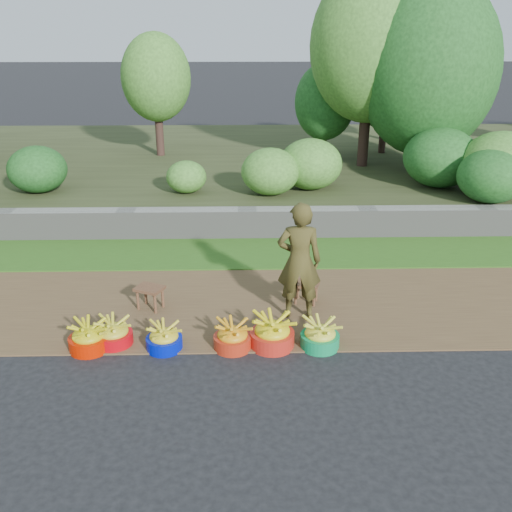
{
  "coord_description": "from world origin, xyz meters",
  "views": [
    {
      "loc": [
        -0.07,
        -5.95,
        3.69
      ],
      "look_at": [
        0.1,
        1.3,
        0.75
      ],
      "focal_mm": 40.0,
      "sensor_mm": 36.0,
      "label": 1
    }
  ],
  "objects_px": {
    "basin_a": "(89,338)",
    "stool_right": "(306,287)",
    "basin_e": "(272,333)",
    "stool_left": "(150,291)",
    "basin_f": "(320,336)",
    "basin_d": "(232,337)",
    "basin_b": "(113,333)",
    "basin_c": "(164,338)",
    "vendor_woman": "(299,261)"
  },
  "relations": [
    {
      "from": "vendor_woman",
      "to": "basin_a",
      "type": "bearing_deg",
      "value": 20.47
    },
    {
      "from": "basin_f",
      "to": "stool_left",
      "type": "relative_size",
      "value": 1.06
    },
    {
      "from": "basin_c",
      "to": "basin_e",
      "type": "relative_size",
      "value": 0.81
    },
    {
      "from": "basin_d",
      "to": "basin_f",
      "type": "distance_m",
      "value": 1.07
    },
    {
      "from": "stool_right",
      "to": "vendor_woman",
      "type": "relative_size",
      "value": 0.25
    },
    {
      "from": "basin_d",
      "to": "stool_left",
      "type": "bearing_deg",
      "value": 137.62
    },
    {
      "from": "basin_a",
      "to": "basin_b",
      "type": "xyz_separation_m",
      "value": [
        0.28,
        0.1,
        -0.01
      ]
    },
    {
      "from": "basin_e",
      "to": "basin_a",
      "type": "bearing_deg",
      "value": -179.38
    },
    {
      "from": "basin_b",
      "to": "stool_left",
      "type": "distance_m",
      "value": 1.0
    },
    {
      "from": "basin_c",
      "to": "basin_e",
      "type": "distance_m",
      "value": 1.32
    },
    {
      "from": "basin_b",
      "to": "stool_right",
      "type": "xyz_separation_m",
      "value": [
        2.5,
        1.08,
        0.1
      ]
    },
    {
      "from": "basin_a",
      "to": "vendor_woman",
      "type": "distance_m",
      "value": 2.82
    },
    {
      "from": "basin_b",
      "to": "basin_d",
      "type": "distance_m",
      "value": 1.48
    },
    {
      "from": "basin_b",
      "to": "basin_c",
      "type": "distance_m",
      "value": 0.65
    },
    {
      "from": "basin_a",
      "to": "basin_d",
      "type": "xyz_separation_m",
      "value": [
        1.75,
        -0.01,
        -0.01
      ]
    },
    {
      "from": "basin_b",
      "to": "stool_left",
      "type": "height_order",
      "value": "basin_b"
    },
    {
      "from": "basin_a",
      "to": "stool_right",
      "type": "relative_size",
      "value": 1.21
    },
    {
      "from": "basin_b",
      "to": "basin_d",
      "type": "relative_size",
      "value": 1.0
    },
    {
      "from": "stool_right",
      "to": "basin_f",
      "type": "bearing_deg",
      "value": -87.76
    },
    {
      "from": "basin_b",
      "to": "stool_right",
      "type": "bearing_deg",
      "value": 23.3
    },
    {
      "from": "basin_b",
      "to": "stool_right",
      "type": "relative_size",
      "value": 1.16
    },
    {
      "from": "basin_a",
      "to": "basin_d",
      "type": "height_order",
      "value": "basin_a"
    },
    {
      "from": "basin_a",
      "to": "basin_e",
      "type": "relative_size",
      "value": 0.9
    },
    {
      "from": "basin_b",
      "to": "basin_c",
      "type": "xyz_separation_m",
      "value": [
        0.64,
        -0.11,
        -0.01
      ]
    },
    {
      "from": "stool_right",
      "to": "vendor_woman",
      "type": "bearing_deg",
      "value": -111.01
    },
    {
      "from": "basin_c",
      "to": "stool_left",
      "type": "distance_m",
      "value": 1.11
    },
    {
      "from": "stool_right",
      "to": "basin_e",
      "type": "bearing_deg",
      "value": -114.97
    },
    {
      "from": "stool_left",
      "to": "vendor_woman",
      "type": "bearing_deg",
      "value": -7.5
    },
    {
      "from": "basin_b",
      "to": "stool_left",
      "type": "relative_size",
      "value": 1.04
    },
    {
      "from": "basin_d",
      "to": "stool_left",
      "type": "relative_size",
      "value": 1.04
    },
    {
      "from": "basin_f",
      "to": "vendor_woman",
      "type": "bearing_deg",
      "value": 104.27
    },
    {
      "from": "basin_c",
      "to": "basin_f",
      "type": "bearing_deg",
      "value": -0.04
    },
    {
      "from": "basin_a",
      "to": "basin_b",
      "type": "height_order",
      "value": "basin_a"
    },
    {
      "from": "basin_a",
      "to": "basin_e",
      "type": "distance_m",
      "value": 2.24
    },
    {
      "from": "basin_f",
      "to": "basin_e",
      "type": "bearing_deg",
      "value": 176.69
    },
    {
      "from": "basin_e",
      "to": "stool_left",
      "type": "relative_size",
      "value": 1.21
    },
    {
      "from": "basin_b",
      "to": "vendor_woman",
      "type": "distance_m",
      "value": 2.53
    },
    {
      "from": "basin_c",
      "to": "basin_e",
      "type": "height_order",
      "value": "basin_e"
    },
    {
      "from": "basin_f",
      "to": "basin_c",
      "type": "bearing_deg",
      "value": 179.96
    },
    {
      "from": "vendor_woman",
      "to": "basin_d",
      "type": "bearing_deg",
      "value": 46.05
    },
    {
      "from": "stool_left",
      "to": "vendor_woman",
      "type": "distance_m",
      "value": 2.12
    },
    {
      "from": "basin_c",
      "to": "basin_f",
      "type": "height_order",
      "value": "basin_f"
    },
    {
      "from": "stool_right",
      "to": "vendor_woman",
      "type": "xyz_separation_m",
      "value": [
        -0.15,
        -0.4,
        0.56
      ]
    },
    {
      "from": "basin_a",
      "to": "basin_d",
      "type": "relative_size",
      "value": 1.05
    },
    {
      "from": "basin_f",
      "to": "stool_left",
      "type": "height_order",
      "value": "basin_f"
    },
    {
      "from": "basin_c",
      "to": "stool_right",
      "type": "bearing_deg",
      "value": 32.59
    },
    {
      "from": "basin_d",
      "to": "vendor_woman",
      "type": "height_order",
      "value": "vendor_woman"
    },
    {
      "from": "basin_c",
      "to": "stool_left",
      "type": "bearing_deg",
      "value": 107.02
    },
    {
      "from": "basin_f",
      "to": "basin_d",
      "type": "bearing_deg",
      "value": 179.98
    },
    {
      "from": "basin_d",
      "to": "stool_left",
      "type": "height_order",
      "value": "basin_d"
    }
  ]
}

